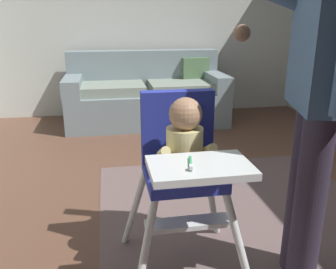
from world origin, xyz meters
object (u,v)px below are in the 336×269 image
adult_standing (319,92)px  couch (147,96)px  toy_ball (226,169)px  high_chair (183,155)px

adult_standing → couch: bearing=-67.2°
adult_standing → toy_ball: size_ratio=8.51×
couch → adult_standing: (0.42, -2.95, 0.61)m
adult_standing → toy_ball: (0.01, 1.12, -0.84)m
high_chair → toy_ball: (0.56, 0.97, -0.53)m
couch → toy_ball: bearing=13.0°
couch → toy_ball: couch is taller
high_chair → adult_standing: adult_standing is taller
couch → adult_standing: 3.04m
couch → adult_standing: adult_standing is taller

